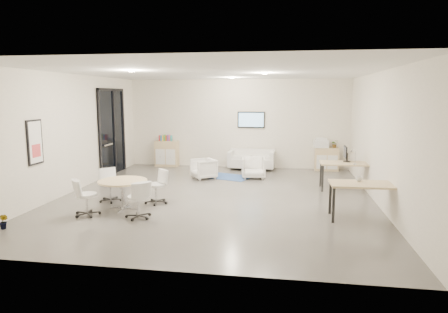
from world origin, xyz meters
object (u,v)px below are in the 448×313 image
desk_front (367,187)px  round_table (123,184)px  sideboard_right (327,159)px  desk_rear (347,165)px  sideboard_left (167,154)px  armchair_left (204,168)px  armchair_right (253,167)px  loveseat (252,160)px

desk_front → round_table: size_ratio=1.36×
sideboard_right → desk_rear: 2.95m
sideboard_left → sideboard_right: bearing=0.2°
desk_rear → desk_front: 2.74m
desk_rear → desk_front: size_ratio=0.98×
sideboard_left → round_table: bearing=-83.1°
desk_rear → armchair_left: bearing=167.9°
armchair_right → round_table: armchair_right is taller
sideboard_left → loveseat: bearing=-3.0°
sideboard_left → armchair_right: 3.79m
loveseat → desk_front: 6.22m
sideboard_right → loveseat: (-2.62, -0.19, -0.08)m
sideboard_right → desk_rear: size_ratio=0.54×
loveseat → round_table: 6.07m
sideboard_left → round_table: (0.69, -5.69, 0.12)m
desk_rear → armchair_right: bearing=155.9°
armchair_right → armchair_left: bearing=-176.7°
sideboard_left → loveseat: (3.19, -0.16, -0.14)m
sideboard_left → desk_rear: sideboard_left is taller
armchair_left → desk_front: size_ratio=0.45×
desk_rear → round_table: (-5.41, -2.79, -0.10)m
loveseat → sideboard_right: bearing=6.8°
armchair_left → armchair_right: bearing=66.2°
armchair_left → desk_front: 5.62m
loveseat → armchair_right: armchair_right is taller
sideboard_right → round_table: 7.68m
sideboard_left → loveseat: size_ratio=0.57×
loveseat → armchair_left: loveseat is taller
desk_rear → desk_front: bearing=-90.3°
desk_rear → round_table: size_ratio=1.33×
sideboard_left → sideboard_right: size_ratio=1.17×
armchair_right → sideboard_left: bearing=145.2°
sideboard_left → desk_rear: size_ratio=0.64×
desk_front → armchair_right: bearing=123.2°
armchair_left → armchair_right: 1.59m
desk_rear → sideboard_right: bearing=95.1°
desk_rear → sideboard_left: bearing=154.1°
desk_rear → desk_front: (0.00, -2.74, 0.01)m
loveseat → desk_rear: size_ratio=1.11×
loveseat → armchair_right: size_ratio=2.21×
armchair_right → desk_rear: 2.98m
sideboard_right → armchair_right: bearing=-144.5°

